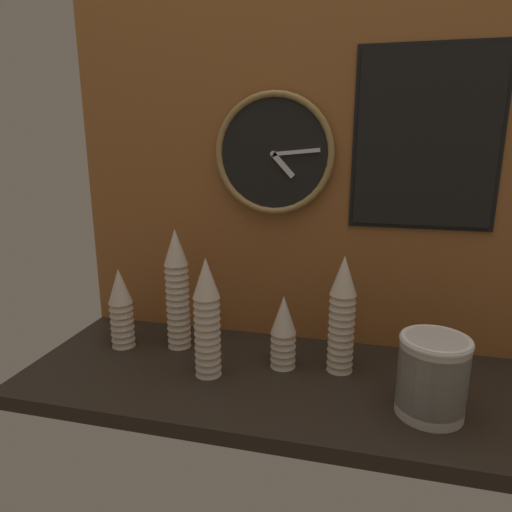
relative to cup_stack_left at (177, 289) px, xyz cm
name	(u,v)px	position (x,y,z in cm)	size (l,w,h in cm)	color
ground_plane	(313,385)	(43.13, -9.91, -20.65)	(160.00, 56.00, 4.00)	black
wall_tiled_back	(330,175)	(43.13, 16.59, 33.85)	(160.00, 3.00, 105.00)	#A3602D
cup_stack_left	(177,289)	(0.00, 0.00, 0.00)	(7.29, 7.29, 37.30)	beige
cup_stack_center_left	(207,318)	(14.72, -14.52, -2.03)	(7.29, 7.29, 33.25)	beige
cup_stack_far_left	(121,308)	(-17.12, -4.04, -6.08)	(7.29, 7.29, 25.15)	beige
cup_stack_center	(283,332)	(33.82, -5.13, -8.10)	(7.29, 7.29, 21.10)	beige
cup_stack_center_right	(342,314)	(49.65, -3.54, -2.03)	(7.29, 7.29, 33.25)	beige
bowl_stack_right	(432,375)	(71.57, -19.65, -8.52)	(16.13, 16.13, 19.49)	beige
wall_clock	(274,154)	(26.78, 13.56, 39.91)	(35.91, 2.70, 35.91)	black
menu_board	(426,139)	(69.17, 14.44, 44.11)	(39.47, 1.32, 49.94)	black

